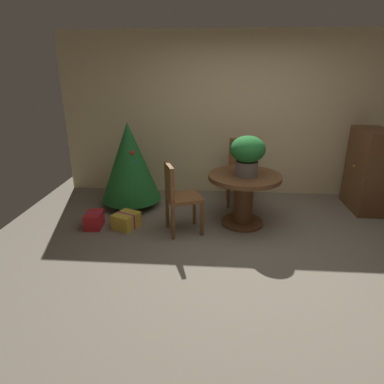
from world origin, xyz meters
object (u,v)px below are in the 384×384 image
Objects in this scene: wooden_chair_far at (240,168)px; gift_box_red at (94,220)px; wooden_cabinet at (368,170)px; gift_box_gold at (126,221)px; holiday_tree at (130,162)px; round_dining_table at (244,191)px; wooden_chair_left at (178,195)px; flower_vase at (248,153)px.

gift_box_red is at bearing -151.66° from wooden_chair_far.
gift_box_gold is at bearing -165.01° from wooden_cabinet.
wooden_chair_far is at bearing 28.34° from gift_box_red.
holiday_tree is 3.27× the size of gift_box_gold.
round_dining_table reaches higher than gift_box_red.
wooden_chair_far reaches higher than gift_box_red.
wooden_chair_left is at bearing -159.96° from wooden_cabinet.
wooden_chair_left reaches higher than gift_box_gold.
gift_box_red is 0.44m from gift_box_gold.
wooden_chair_left is at bearing -160.00° from round_dining_table.
round_dining_table is 2.43× the size of gift_box_gold.
wooden_chair_far is 2.33m from gift_box_red.
gift_box_red is at bearing -177.35° from gift_box_gold.
wooden_chair_left is 1.23m from gift_box_red.
flower_vase is 0.40× the size of holiday_tree.
round_dining_table is at bearing 20.00° from wooden_chair_left.
wooden_chair_left is (-0.85, -0.31, 0.05)m from round_dining_table.
wooden_chair_left reaches higher than gift_box_red.
holiday_tree is at bearing 67.60° from gift_box_red.
holiday_tree is (-1.70, 0.58, -0.31)m from flower_vase.
flower_vase is 1.03m from wooden_chair_left.
holiday_tree reaches higher than wooden_chair_left.
wooden_chair_far is at bearing 9.79° from holiday_tree.
holiday_tree is 4.00× the size of gift_box_red.
wooden_chair_left is at bearing -45.38° from holiday_tree.
wooden_chair_left is (-0.86, -0.27, -0.50)m from flower_vase.
wooden_chair_far is at bearing 175.70° from wooden_cabinet.
round_dining_table is at bearing -90.00° from wooden_chair_far.
wooden_chair_left is 2.32× the size of gift_box_gold.
round_dining_table is 0.80× the size of wooden_cabinet.
wooden_cabinet is (1.87, 0.68, 0.13)m from round_dining_table.
wooden_cabinet is at bearing 14.99° from gift_box_gold.
gift_box_gold is at bearing -145.92° from wooden_chair_far.
holiday_tree reaches higher than wooden_chair_far.
wooden_chair_far is (-0.01, 0.87, -0.46)m from flower_vase.
gift_box_gold is (-1.57, -1.06, -0.45)m from wooden_chair_far.
flower_vase is 0.52× the size of wooden_chair_far.
wooden_chair_left is 0.91× the size of wooden_chair_far.
wooden_chair_left is 2.90m from wooden_cabinet.
round_dining_table is 0.90m from wooden_chair_left.
wooden_cabinet is at bearing 20.04° from wooden_chair_left.
flower_vase reaches higher than wooden_chair_far.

